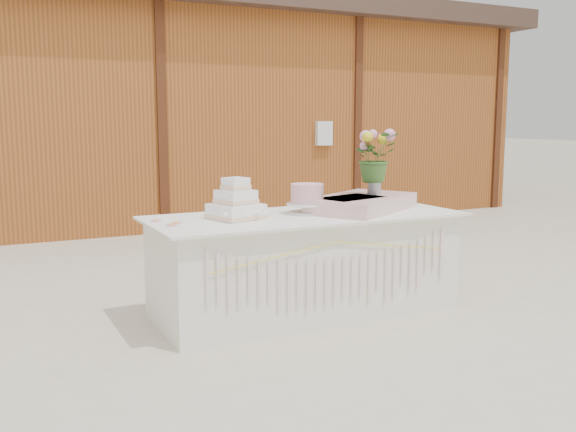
# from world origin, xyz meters

# --- Properties ---
(ground) EXTENTS (80.00, 80.00, 0.00)m
(ground) POSITION_xyz_m (0.00, 0.00, 0.00)
(ground) COLOR beige
(ground) RESTS_ON ground
(barn) EXTENTS (12.60, 4.60, 3.30)m
(barn) POSITION_xyz_m (-0.01, 5.99, 1.68)
(barn) COLOR #954B1F
(barn) RESTS_ON ground
(cake_table) EXTENTS (2.40, 1.00, 0.77)m
(cake_table) POSITION_xyz_m (0.00, -0.00, 0.39)
(cake_table) COLOR white
(cake_table) RESTS_ON ground
(wedding_cake) EXTENTS (0.42, 0.42, 0.30)m
(wedding_cake) POSITION_xyz_m (-0.55, 0.04, 0.87)
(wedding_cake) COLOR white
(wedding_cake) RESTS_ON cake_table
(pink_cake_stand) EXTENTS (0.32, 0.32, 0.23)m
(pink_cake_stand) POSITION_xyz_m (0.03, 0.04, 0.90)
(pink_cake_stand) COLOR white
(pink_cake_stand) RESTS_ON cake_table
(satin_runner) EXTENTS (1.09, 0.95, 0.12)m
(satin_runner) POSITION_xyz_m (0.51, -0.00, 0.83)
(satin_runner) COLOR beige
(satin_runner) RESTS_ON cake_table
(flower_vase) EXTENTS (0.11, 0.11, 0.15)m
(flower_vase) POSITION_xyz_m (0.65, 0.04, 0.96)
(flower_vase) COLOR #A6A6AA
(flower_vase) RESTS_ON satin_runner
(bouquet) EXTENTS (0.38, 0.33, 0.40)m
(bouquet) POSITION_xyz_m (0.65, 0.04, 1.24)
(bouquet) COLOR #396227
(bouquet) RESTS_ON flower_vase
(loose_flowers) EXTENTS (0.17, 0.38, 0.02)m
(loose_flowers) POSITION_xyz_m (-1.04, 0.00, 0.78)
(loose_flowers) COLOR pink
(loose_flowers) RESTS_ON cake_table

